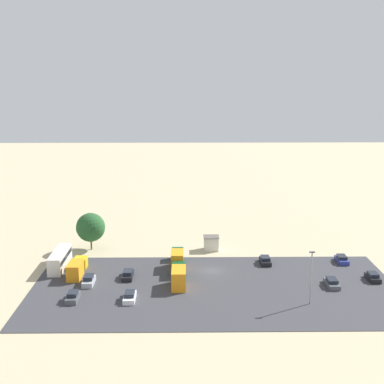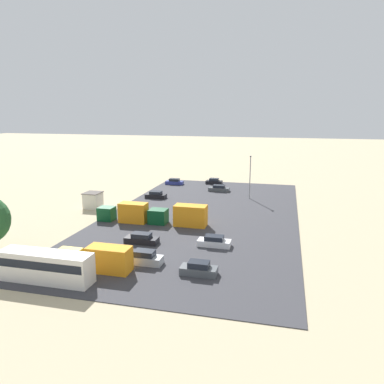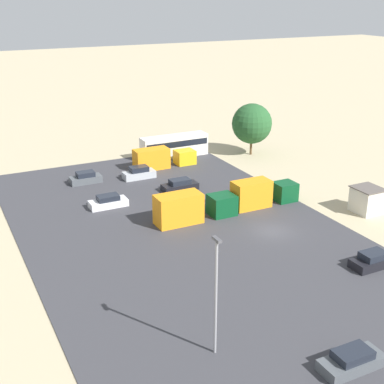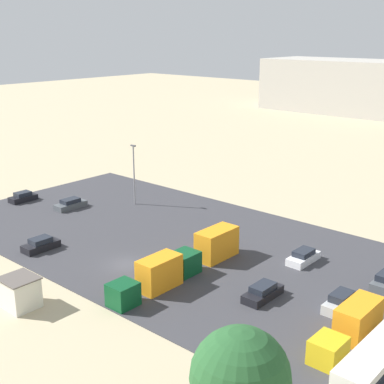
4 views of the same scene
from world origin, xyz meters
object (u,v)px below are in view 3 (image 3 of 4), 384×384
object	(u,v)px
parked_car_0	(108,202)
parked_car_5	(139,173)
bus	(174,145)
parked_car_1	(352,361)
parked_truck_1	(261,193)
parked_truck_2	(191,208)
parked_truck_0	(161,158)
parked_car_2	(373,260)
parked_car_6	(180,185)
parked_car_3	(86,178)
shed_building	(367,200)

from	to	relation	value
parked_car_0	parked_car_5	size ratio (longest dim) A/B	1.03
bus	parked_car_1	bearing A→B (deg)	168.79
bus	parked_car_5	distance (m)	11.09
parked_truck_1	parked_truck_2	size ratio (longest dim) A/B	0.88
parked_car_5	parked_truck_0	size ratio (longest dim) A/B	0.48
parked_car_2	parked_car_6	distance (m)	27.30
parked_car_2	parked_truck_2	size ratio (longest dim) A/B	0.45
bus	parked_truck_0	bearing A→B (deg)	135.39
parked_truck_1	parked_car_1	bearing A→B (deg)	-21.43
parked_car_2	parked_truck_1	world-z (taller)	parked_truck_1
parked_car_0	parked_car_6	xyz separation A→B (m)	(1.35, -9.99, -0.00)
parked_car_6	parked_car_0	bearing A→B (deg)	-82.29
bus	parked_car_2	world-z (taller)	bus
parked_car_1	parked_truck_0	world-z (taller)	parked_truck_0
parked_truck_2	parked_car_6	bearing A→B (deg)	161.90
parked_truck_2	parked_car_3	bearing A→B (deg)	-158.20
parked_car_3	parked_truck_1	xyz separation A→B (m)	(-16.99, -16.38, 0.84)
parked_car_0	parked_car_6	distance (m)	10.08
shed_building	parked_truck_1	world-z (taller)	parked_truck_1
parked_car_2	parked_truck_2	bearing A→B (deg)	31.39
parked_car_2	parked_truck_0	bearing A→B (deg)	8.98
shed_building	parked_car_2	bearing A→B (deg)	138.92
bus	parked_car_6	distance (m)	14.75
bus	parked_car_0	xyz separation A→B (m)	(-14.98, 15.51, -1.17)
parked_car_6	parked_car_5	bearing A→B (deg)	-155.59
shed_building	parked_car_2	world-z (taller)	shed_building
parked_car_1	parked_car_6	bearing A→B (deg)	-6.88
parked_car_0	parked_car_1	world-z (taller)	parked_car_0
parked_truck_0	parked_truck_2	bearing A→B (deg)	-13.72
parked_car_3	parked_car_6	distance (m)	12.83
parked_car_1	parked_truck_0	xyz separation A→B (m)	(46.01, -5.97, 0.75)
parked_car_1	parked_truck_2	bearing A→B (deg)	-2.80
parked_car_2	parked_car_3	size ratio (longest dim) A/B	1.04
shed_building	parked_truck_1	xyz separation A→B (m)	(7.08, 9.84, 0.06)
parked_truck_2	parked_car_0	bearing A→B (deg)	-139.27
parked_car_0	parked_truck_0	world-z (taller)	parked_truck_0
parked_car_2	parked_truck_2	world-z (taller)	parked_truck_2
parked_car_3	shed_building	bearing A→B (deg)	-132.55
parked_truck_0	parked_truck_2	size ratio (longest dim) A/B	0.97
parked_car_5	parked_car_6	xyz separation A→B (m)	(-6.61, -3.00, -0.09)
parked_car_5	parked_truck_2	size ratio (longest dim) A/B	0.46
parked_car_1	parked_truck_1	size ratio (longest dim) A/B	0.56
parked_car_3	parked_car_2	bearing A→B (deg)	-153.27
shed_building	parked_car_0	distance (m)	30.05
bus	parked_truck_1	size ratio (longest dim) A/B	1.25
parked_car_2	parked_truck_1	size ratio (longest dim) A/B	0.51
shed_building	parked_car_3	distance (m)	35.60
parked_truck_0	parked_truck_1	size ratio (longest dim) A/B	1.10
parked_car_2	parked_car_1	bearing A→B (deg)	130.81
parked_car_1	parked_car_2	world-z (taller)	parked_car_2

